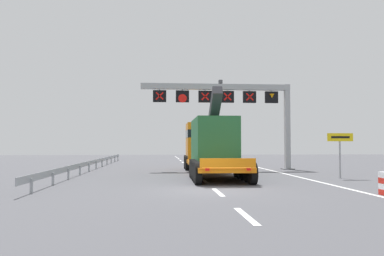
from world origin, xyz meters
TOP-DOWN VIEW (x-y plane):
  - ground at (0.00, 0.00)m, footprint 112.00×112.00m
  - lane_markings at (0.27, 20.13)m, footprint 0.20×54.86m
  - edge_line_right at (6.20, 12.00)m, footprint 0.20×63.00m
  - overhead_lane_gantry at (3.60, 13.29)m, footprint 12.04×0.90m
  - heavy_haul_truck_orange at (1.17, 9.59)m, footprint 3.15×14.09m
  - exit_sign_yellow at (8.32, 5.10)m, footprint 1.53×0.15m
  - guardrail_left at (-7.34, 14.99)m, footprint 0.13×33.98m

SIDE VIEW (x-z plane):
  - ground at x=0.00m, z-range 0.00..0.00m
  - edge_line_right at x=6.20m, z-range 0.00..0.01m
  - lane_markings at x=0.27m, z-range 0.00..0.01m
  - guardrail_left at x=-7.34m, z-range 0.18..0.94m
  - heavy_haul_truck_orange at x=1.17m, z-range -0.66..4.64m
  - exit_sign_yellow at x=8.32m, z-range 0.68..3.30m
  - overhead_lane_gantry at x=3.60m, z-range 1.98..9.01m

